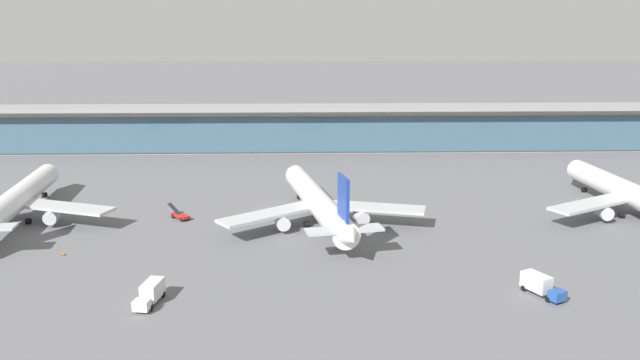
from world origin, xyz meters
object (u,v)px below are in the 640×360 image
Objects in this scene: airliner_left_stand at (15,201)px; service_truck_under_wing_white at (150,293)px; airliner_right_stand at (632,195)px; safety_cone_charlie at (64,253)px; airliner_centre_stand at (318,202)px; service_truck_near_nose_red at (180,215)px; service_truck_by_tail_blue at (540,285)px.

service_truck_under_wing_white is at bearing -47.68° from airliner_left_stand.
service_truck_under_wing_white is (-94.08, -41.85, -3.03)m from airliner_right_stand.
airliner_centre_stand is at bearing 20.01° from safety_cone_charlie.
safety_cone_charlie is at bearing -128.39° from service_truck_near_nose_red.
airliner_left_stand is 104.52m from service_truck_by_tail_blue.
service_truck_under_wing_white and service_truck_by_tail_blue have the same top height.
service_truck_by_tail_blue is at bearing 1.20° from service_truck_under_wing_white.
service_truck_under_wing_white is at bearing -156.02° from airliner_right_stand.
service_truck_by_tail_blue is 10.77× the size of safety_cone_charlie.
airliner_centre_stand reaches higher than service_truck_under_wing_white.
airliner_centre_stand and airliner_right_stand have the same top height.
airliner_left_stand and airliner_right_stand have the same top height.
service_truck_near_nose_red is at bearing 2.47° from airliner_left_stand.
airliner_right_stand is 7.42× the size of service_truck_under_wing_white.
airliner_left_stand is at bearing -179.63° from airliner_right_stand.
airliner_centre_stand is at bearing -8.75° from service_truck_near_nose_red.
airliner_left_stand is 7.43× the size of service_truck_under_wing_white.
airliner_left_stand reaches higher than service_truck_near_nose_red.
service_truck_by_tail_blue is at bearing -33.32° from service_truck_near_nose_red.
airliner_centre_stand is at bearing -2.78° from airliner_left_stand.
airliner_right_stand is at bearing 3.30° from airliner_centre_stand.
service_truck_near_nose_red is (-29.50, 4.54, -3.91)m from airliner_centre_stand.
airliner_right_stand is 97.59m from service_truck_near_nose_red.
service_truck_under_wing_white is at bearing -45.75° from safety_cone_charlie.
airliner_left_stand is 63.47m from airliner_centre_stand.
safety_cone_charlie is at bearing 166.09° from service_truck_by_tail_blue.
airliner_right_stand is 103.01m from service_truck_under_wing_white.
airliner_centre_stand is at bearing 132.15° from service_truck_by_tail_blue.
service_truck_by_tail_blue is (62.71, -41.22, 0.88)m from service_truck_near_nose_red.
service_truck_under_wing_white is (37.33, -41.00, -3.03)m from airliner_left_stand.
airliner_left_stand is 55.54m from service_truck_under_wing_white.
airliner_left_stand reaches higher than safety_cone_charlie.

